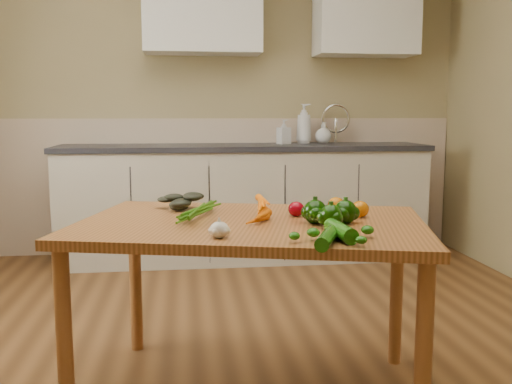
{
  "coord_description": "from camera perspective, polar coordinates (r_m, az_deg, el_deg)",
  "views": [
    {
      "loc": [
        -0.25,
        -2.22,
        1.14
      ],
      "look_at": [
        0.05,
        0.22,
        0.8
      ],
      "focal_mm": 40.0,
      "sensor_mm": 36.0,
      "label": 1
    }
  ],
  "objects": [
    {
      "name": "tomato_b",
      "position": [
        2.45,
        8.02,
        -1.29
      ],
      "size": [
        0.07,
        0.07,
        0.07
      ],
      "primitive_type": "ellipsoid",
      "color": "#BB5C04",
      "rests_on": "table"
    },
    {
      "name": "pepper_b",
      "position": [
        2.22,
        8.93,
        -1.99
      ],
      "size": [
        0.09,
        0.09,
        0.09
      ],
      "primitive_type": "sphere",
      "color": "black",
      "rests_on": "table"
    },
    {
      "name": "tomato_c",
      "position": [
        2.36,
        10.35,
        -1.69
      ],
      "size": [
        0.07,
        0.07,
        0.07
      ],
      "primitive_type": "ellipsoid",
      "color": "#BB5C04",
      "rests_on": "table"
    },
    {
      "name": "leafy_greens",
      "position": [
        2.54,
        -7.81,
        -0.63
      ],
      "size": [
        0.19,
        0.17,
        0.1
      ],
      "primitive_type": null,
      "color": "black",
      "rests_on": "table"
    },
    {
      "name": "soap_bottle_b",
      "position": [
        4.56,
        2.79,
        6.05
      ],
      "size": [
        0.12,
        0.12,
        0.19
      ],
      "primitive_type": "imported",
      "rotation": [
        0.0,
        0.0,
        1.98
      ],
      "color": "silver",
      "rests_on": "counter_run"
    },
    {
      "name": "pepper_a",
      "position": [
        2.2,
        5.93,
        -1.98
      ],
      "size": [
        0.09,
        0.09,
        0.09
      ],
      "primitive_type": "sphere",
      "color": "black",
      "rests_on": "table"
    },
    {
      "name": "table",
      "position": [
        2.27,
        -0.47,
        -4.9
      ],
      "size": [
        1.52,
        1.17,
        0.72
      ],
      "rotation": [
        0.0,
        0.0,
        -0.25
      ],
      "color": "#9C5D2D",
      "rests_on": "ground"
    },
    {
      "name": "pepper_c",
      "position": [
        2.13,
        7.5,
        -2.42
      ],
      "size": [
        0.09,
        0.09,
        0.09
      ],
      "primitive_type": "sphere",
      "color": "black",
      "rests_on": "table"
    },
    {
      "name": "zucchini_a",
      "position": [
        1.94,
        8.46,
        -3.89
      ],
      "size": [
        0.07,
        0.2,
        0.06
      ],
      "primitive_type": "cylinder",
      "rotation": [
        1.57,
        0.0,
        0.09
      ],
      "color": "#134B08",
      "rests_on": "table"
    },
    {
      "name": "counter_run",
      "position": [
        4.49,
        -1.12,
        -0.89
      ],
      "size": [
        2.84,
        0.64,
        1.14
      ],
      "color": "#B3AA95",
      "rests_on": "ground"
    },
    {
      "name": "soap_bottle_c",
      "position": [
        4.69,
        6.74,
        5.89
      ],
      "size": [
        0.15,
        0.15,
        0.17
      ],
      "primitive_type": "imported",
      "rotation": [
        0.0,
        0.0,
        1.78
      ],
      "color": "silver",
      "rests_on": "counter_run"
    },
    {
      "name": "zucchini_b",
      "position": [
        1.85,
        7.14,
        -4.57
      ],
      "size": [
        0.13,
        0.22,
        0.05
      ],
      "primitive_type": "cylinder",
      "rotation": [
        1.57,
        0.0,
        -0.41
      ],
      "color": "#134B08",
      "rests_on": "table"
    },
    {
      "name": "upper_cabinets",
      "position": [
        4.68,
        2.49,
        17.82
      ],
      "size": [
        2.15,
        0.35,
        0.7
      ],
      "color": "silver",
      "rests_on": "room"
    },
    {
      "name": "garlic_bulb",
      "position": [
        1.95,
        -3.69,
        -3.78
      ],
      "size": [
        0.07,
        0.07,
        0.06
      ],
      "primitive_type": "ellipsoid",
      "color": "beige",
      "rests_on": "table"
    },
    {
      "name": "tomato_a",
      "position": [
        2.35,
        4.03,
        -1.7
      ],
      "size": [
        0.07,
        0.07,
        0.06
      ],
      "primitive_type": "ellipsoid",
      "color": "maroon",
      "rests_on": "table"
    },
    {
      "name": "soap_bottle_a",
      "position": [
        4.65,
        4.81,
        6.83
      ],
      "size": [
        0.17,
        0.17,
        0.32
      ],
      "primitive_type": "imported",
      "rotation": [
        0.0,
        0.0,
        0.74
      ],
      "color": "silver",
      "rests_on": "counter_run"
    },
    {
      "name": "room",
      "position": [
        2.41,
        -1.12,
        10.38
      ],
      "size": [
        4.04,
        5.04,
        2.64
      ],
      "color": "brown",
      "rests_on": "ground"
    },
    {
      "name": "carrot_bunch",
      "position": [
        2.29,
        -1.5,
        -1.86
      ],
      "size": [
        0.29,
        0.25,
        0.07
      ],
      "primitive_type": null,
      "rotation": [
        0.0,
        0.0,
        -0.25
      ],
      "color": "orange",
      "rests_on": "table"
    }
  ]
}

